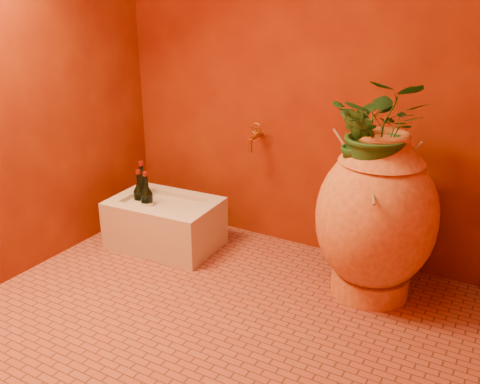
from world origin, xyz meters
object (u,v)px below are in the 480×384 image
Objects in this scene: amphora at (376,216)px; wine_bottle_a at (143,195)px; wall_tap at (255,136)px; stone_basin at (165,224)px; wine_bottle_c at (140,201)px; wine_bottle_b at (147,204)px.

amphora is 1.51m from wine_bottle_a.
stone_basin is at bearing -140.90° from wall_tap.
amphora reaches higher than wine_bottle_c.
wall_tap is at bearing 33.47° from wine_bottle_c.
wall_tap is at bearing 39.10° from stone_basin.
stone_basin is (-1.30, -0.10, -0.30)m from amphora.
wine_bottle_c is 1.89× the size of wall_tap.
wine_bottle_a is 0.15m from wine_bottle_b.
wall_tap is at bearing 26.77° from wine_bottle_a.
wine_bottle_b is at bearing -15.70° from wine_bottle_c.
wine_bottle_b is 1.93× the size of wall_tap.
amphora is at bearing 6.50° from wine_bottle_b.
stone_basin is 0.17m from wine_bottle_b.
wine_bottle_c is at bearing -63.61° from wine_bottle_a.
wall_tap is at bearing 38.42° from wine_bottle_b.
wine_bottle_a is 0.83m from wall_tap.
wine_bottle_a is at bearing -153.23° from wall_tap.
amphora is at bearing 4.32° from stone_basin.
wine_bottle_c reaches higher than stone_basin.
wine_bottle_a reaches higher than wine_bottle_b.
wine_bottle_b is 1.02× the size of wine_bottle_c.
wall_tap reaches higher than wine_bottle_c.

